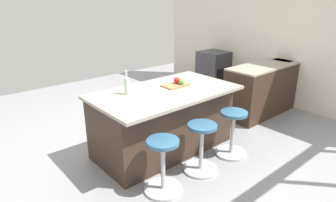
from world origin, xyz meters
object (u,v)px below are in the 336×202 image
(stool_by_window, at_px, (232,135))
(apple_red, at_px, (177,80))
(stool_middle, at_px, (201,149))
(stool_near_camera, at_px, (163,167))
(cutting_board, at_px, (175,85))
(water_bottle, at_px, (127,85))
(apple_green, at_px, (181,82))
(kitchen_island, at_px, (163,120))
(oven_range, at_px, (213,71))

(stool_by_window, bearing_deg, apple_red, -68.40)
(stool_middle, bearing_deg, apple_red, -110.79)
(stool_by_window, distance_m, stool_near_camera, 1.24)
(cutting_board, height_order, water_bottle, water_bottle)
(apple_green, xyz_separation_m, water_bottle, (0.79, -0.18, 0.06))
(kitchen_island, height_order, stool_by_window, kitchen_island)
(stool_middle, bearing_deg, oven_range, -141.24)
(cutting_board, bearing_deg, stool_near_camera, 41.44)
(oven_range, relative_size, stool_by_window, 1.39)
(stool_middle, relative_size, apple_green, 8.20)
(stool_by_window, height_order, apple_red, apple_red)
(kitchen_island, xyz_separation_m, cutting_board, (-0.24, -0.03, 0.45))
(kitchen_island, distance_m, apple_green, 0.59)
(apple_red, xyz_separation_m, apple_green, (-0.01, 0.08, -0.01))
(water_bottle, bearing_deg, apple_red, 172.82)
(apple_green, bearing_deg, apple_red, -83.38)
(stool_middle, distance_m, cutting_board, 1.00)
(kitchen_island, height_order, stool_near_camera, kitchen_island)
(stool_middle, bearing_deg, cutting_board, -107.70)
(oven_range, height_order, kitchen_island, kitchen_island)
(kitchen_island, bearing_deg, apple_red, -168.14)
(cutting_board, bearing_deg, oven_range, -150.21)
(kitchen_island, distance_m, cutting_board, 0.51)
(oven_range, distance_m, stool_near_camera, 3.96)
(oven_range, height_order, cutting_board, cutting_board)
(stool_by_window, xyz_separation_m, apple_green, (0.31, -0.71, 0.65))
(stool_middle, height_order, water_bottle, water_bottle)
(stool_near_camera, distance_m, cutting_board, 1.30)
(stool_near_camera, height_order, apple_red, apple_red)
(kitchen_island, xyz_separation_m, apple_green, (-0.31, 0.02, 0.50))
(apple_red, relative_size, apple_green, 1.16)
(water_bottle, bearing_deg, kitchen_island, 161.19)
(kitchen_island, xyz_separation_m, stool_by_window, (-0.62, 0.73, -0.15))
(apple_green, relative_size, water_bottle, 0.25)
(water_bottle, bearing_deg, stool_by_window, 140.66)
(stool_middle, xyz_separation_m, apple_green, (-0.31, -0.71, 0.65))
(stool_by_window, relative_size, water_bottle, 2.04)
(stool_near_camera, relative_size, apple_red, 7.09)
(stool_near_camera, relative_size, apple_green, 8.20)
(stool_middle, height_order, apple_red, apple_red)
(oven_range, bearing_deg, kitchen_island, 27.95)
(apple_red, height_order, water_bottle, water_bottle)
(apple_red, bearing_deg, water_bottle, -7.18)
(oven_range, bearing_deg, stool_near_camera, 33.15)
(cutting_board, bearing_deg, kitchen_island, 6.19)
(oven_range, distance_m, kitchen_island, 3.05)
(apple_green, height_order, water_bottle, water_bottle)
(water_bottle, bearing_deg, apple_green, 166.91)
(oven_range, distance_m, apple_red, 2.80)
(apple_red, bearing_deg, stool_middle, 69.21)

